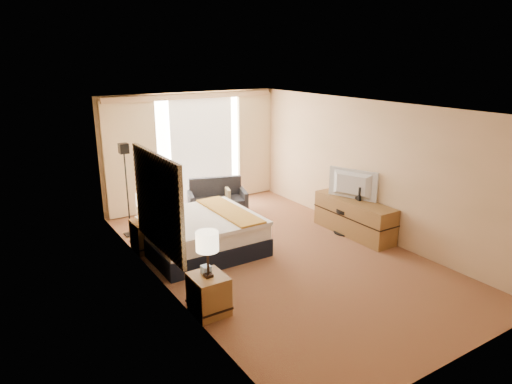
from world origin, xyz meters
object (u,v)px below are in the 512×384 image
lamp_right (143,200)px  television (351,185)px  bed (201,233)px  desk_chair (349,212)px  nightstand_left (209,294)px  nightstand_right (146,235)px  floor_lamp (126,171)px  loveseat (217,203)px  media_dresser (354,217)px  lamp_left (207,242)px

lamp_right → television: (3.66, -1.33, 0.03)m
bed → desk_chair: desk_chair is taller
nightstand_left → desk_chair: 3.85m
nightstand_right → floor_lamp: size_ratio=0.30×
floor_lamp → lamp_right: bearing=-89.0°
nightstand_left → nightstand_right: size_ratio=1.00×
loveseat → desk_chair: desk_chair is taller
desk_chair → television: size_ratio=0.97×
nightstand_left → media_dresser: media_dresser is taller
media_dresser → loveseat: (-1.71, 2.48, -0.09)m
media_dresser → lamp_left: size_ratio=2.81×
nightstand_left → lamp_left: size_ratio=0.86×
loveseat → floor_lamp: size_ratio=0.77×
floor_lamp → lamp_left: bearing=-89.6°
desk_chair → lamp_right: lamp_right is taller
bed → lamp_left: lamp_left is taller
media_dresser → television: bearing=118.6°
nightstand_left → nightstand_right: 2.50m
bed → lamp_right: lamp_right is taller
floor_lamp → lamp_left: 3.38m
bed → loveseat: (1.18, 1.63, -0.08)m
lamp_right → floor_lamp: bearing=91.0°
bed → nightstand_left: bearing=-113.1°
desk_chair → television: (-0.02, -0.02, 0.56)m
nightstand_left → desk_chair: size_ratio=0.56×
floor_lamp → loveseat: bearing=5.2°
lamp_left → bed: bearing=67.0°
television → floor_lamp: bearing=37.8°
desk_chair → lamp_right: size_ratio=1.86×
nightstand_left → floor_lamp: (-0.03, 3.35, 1.01)m
media_dresser → bed: bearing=163.6°
media_dresser → desk_chair: desk_chair is taller
floor_lamp → bed: bearing=-59.9°
nightstand_right → loveseat: (1.99, 1.03, -0.02)m
loveseat → lamp_left: 4.16m
television → lamp_right: bearing=48.7°
floor_lamp → television: bearing=-31.0°
nightstand_right → lamp_right: bearing=-120.1°
desk_chair → nightstand_right: bearing=178.6°
media_dresser → desk_chair: bearing=105.6°
nightstand_right → lamp_left: bearing=-90.2°
nightstand_right → floor_lamp: floor_lamp is taller
nightstand_left → bed: size_ratio=0.29×
desk_chair → television: television is taller
floor_lamp → television: floor_lamp is taller
lamp_right → television: television is taller
nightstand_left → lamp_right: size_ratio=1.05×
media_dresser → bed: bed is taller
nightstand_right → lamp_left: size_ratio=0.86×
nightstand_right → television: size_ratio=0.55×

